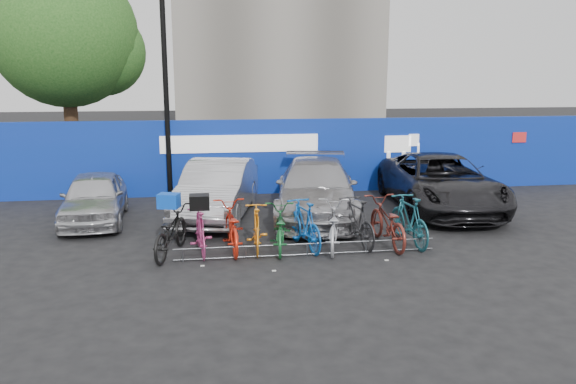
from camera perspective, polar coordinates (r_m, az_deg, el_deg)
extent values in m
plane|color=black|center=(12.59, 1.45, -5.70)|extent=(100.00, 100.00, 0.00)
cube|color=#0B2D99|center=(18.14, -1.72, 3.62)|extent=(22.00, 0.15, 2.40)
cube|color=white|center=(17.89, -4.88, 4.92)|extent=(5.00, 0.02, 0.55)
cube|color=white|center=(18.93, 11.09, 4.82)|extent=(1.20, 0.02, 0.90)
cube|color=red|center=(20.73, 22.45, 5.16)|extent=(0.50, 0.02, 0.35)
cylinder|color=#382314|center=(22.47, -21.12, 6.48)|extent=(0.50, 0.50, 4.00)
sphere|color=#194A17|center=(22.44, -21.75, 14.63)|extent=(5.20, 5.20, 5.20)
sphere|color=#194A17|center=(22.47, -18.39, 13.32)|extent=(3.20, 3.20, 3.20)
cylinder|color=black|center=(17.29, -12.25, 8.95)|extent=(0.16, 0.16, 6.00)
cylinder|color=#595B60|center=(11.95, 1.94, -5.28)|extent=(5.60, 0.03, 0.03)
cylinder|color=#595B60|center=(12.02, 1.93, -6.33)|extent=(5.60, 0.03, 0.03)
cylinder|color=#595B60|center=(11.83, -10.64, -6.37)|extent=(0.03, 0.03, 0.28)
cylinder|color=#595B60|center=(11.84, -4.31, -6.18)|extent=(0.03, 0.03, 0.28)
cylinder|color=#595B60|center=(11.99, 1.93, -5.92)|extent=(0.03, 0.03, 0.28)
cylinder|color=#595B60|center=(12.28, 7.94, -5.60)|extent=(0.03, 0.03, 0.28)
cylinder|color=#595B60|center=(12.69, 13.62, -5.24)|extent=(0.03, 0.03, 0.28)
imported|color=#B9BABE|center=(15.50, -19.08, -0.53)|extent=(1.78, 3.90, 1.30)
imported|color=#AFB0B4|center=(15.19, -7.21, 0.23)|extent=(2.59, 4.86, 1.52)
imported|color=#A3A2A6|center=(15.20, 2.88, 0.31)|extent=(3.02, 5.52, 1.52)
imported|color=black|center=(16.57, 15.20, 0.95)|extent=(3.08, 5.83, 1.56)
imported|color=black|center=(12.21, -11.88, -3.96)|extent=(1.18, 2.10, 1.05)
imported|color=#C33E7D|center=(12.20, -8.89, -3.99)|extent=(0.64, 1.69, 0.99)
imported|color=red|center=(12.36, -5.77, -3.57)|extent=(0.80, 2.02, 1.04)
imported|color=orange|center=(12.30, -3.20, -3.69)|extent=(0.59, 1.72, 1.02)
imported|color=#19662E|center=(12.31, -0.87, -3.76)|extent=(0.87, 1.91, 0.97)
imported|color=blue|center=(12.41, 1.67, -3.32)|extent=(0.90, 1.91, 1.10)
imported|color=#B3B3BB|center=(12.46, 4.58, -3.48)|extent=(1.13, 2.06, 1.03)
imported|color=#242426|center=(12.74, 6.96, -3.00)|extent=(0.84, 1.89, 1.10)
imported|color=maroon|center=(12.82, 10.02, -3.06)|extent=(0.83, 2.08, 1.07)
imported|color=#1A5967|center=(13.00, 12.19, -2.80)|extent=(0.73, 1.94, 1.14)
cube|color=blue|center=(12.05, -12.01, -0.88)|extent=(0.50, 0.43, 0.30)
cube|color=black|center=(12.04, -8.99, -1.01)|extent=(0.42, 0.38, 0.31)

